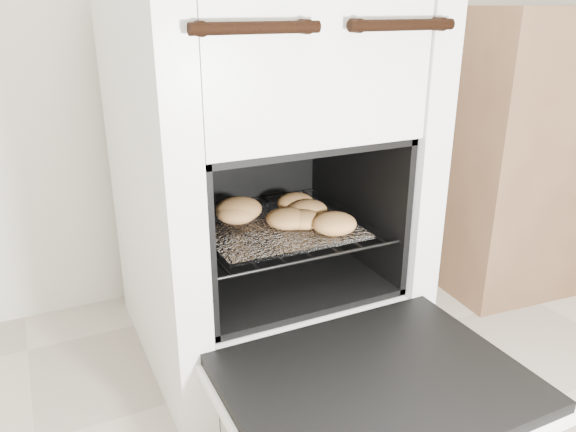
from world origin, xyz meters
name	(u,v)px	position (x,y,z in m)	size (l,w,h in m)	color
stove	(261,177)	(-0.12, 1.18, 0.43)	(0.58, 0.64, 0.88)	silver
oven_door	(376,386)	(-0.12, 0.69, 0.19)	(0.52, 0.40, 0.04)	black
oven_rack	(273,226)	(-0.12, 1.12, 0.33)	(0.42, 0.40, 0.01)	black
foil_sheet	(277,227)	(-0.12, 1.10, 0.34)	(0.33, 0.29, 0.01)	white
baked_rolls	(282,213)	(-0.10, 1.11, 0.37)	(0.28, 0.29, 0.05)	tan
counter	(544,141)	(0.87, 1.25, 0.40)	(0.80, 0.53, 0.80)	brown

